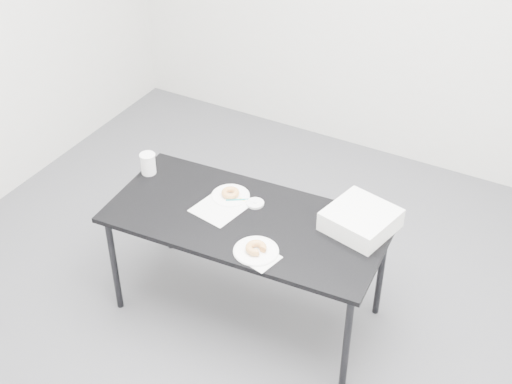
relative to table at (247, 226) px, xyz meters
The scene contains 13 objects.
floor 0.63m from the table, 145.08° to the right, with size 4.00×4.00×0.00m, color #4F4F54.
table is the anchor object (origin of this frame).
scorecard 0.18m from the table, behind, with size 0.24×0.30×0.00m, color white.
logo_patch 0.16m from the table, 126.62° to the left, with size 0.05×0.05×0.00m, color green.
pen 0.17m from the table, 134.72° to the left, with size 0.01×0.01×0.14m, color #0B797D.
napkin 0.33m from the table, 48.39° to the right, with size 0.16×0.16×0.00m, color white.
plate_near 0.28m from the table, 50.58° to the right, with size 0.23×0.23×0.01m, color white.
donut_near 0.29m from the table, 50.58° to the right, with size 0.11×0.11×0.04m, color #CD7D41.
plate_far 0.22m from the table, 143.51° to the left, with size 0.21×0.21×0.01m, color white.
donut_far 0.23m from the table, 143.51° to the left, with size 0.10×0.10×0.03m, color #CD7D41.
coffee_cup 0.71m from the table, behind, with size 0.08×0.08×0.13m, color white.
cup_lid 0.14m from the table, 97.87° to the left, with size 0.10×0.10×0.01m, color white.
bakery_box 0.60m from the table, 21.00° to the left, with size 0.32×0.32×0.11m, color white.
Camera 1 is at (1.50, -2.52, 3.01)m, focal length 50.00 mm.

